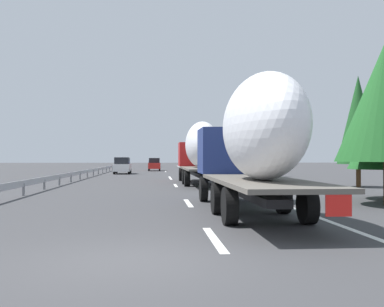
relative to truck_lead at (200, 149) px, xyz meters
The scene contains 18 objects.
ground_plane 17.22m from the truck_lead, 12.19° to the left, with size 260.00×260.00×0.00m, color #38383A.
lane_stripe_0 21.56m from the truck_lead, behind, with size 3.20×0.20×0.01m, color white.
lane_stripe_1 13.56m from the truck_lead, behind, with size 3.20×0.20×0.01m, color white.
lane_stripe_2 3.42m from the truck_lead, 131.01° to the left, with size 3.20×0.20×0.01m, color white.
lane_stripe_3 8.88m from the truck_lead, 12.17° to the left, with size 3.20×0.20×0.01m, color white.
lane_stripe_4 11.89m from the truck_lead, ahead, with size 3.20×0.20×0.01m, color white.
lane_stripe_5 29.87m from the truck_lead, ahead, with size 3.20×0.20×0.01m, color white.
edge_line_right 21.88m from the truck_lead, ahead, with size 110.00×0.20×0.01m, color white.
truck_lead is the anchor object (origin of this frame).
truck_trailing 17.15m from the truck_lead, behind, with size 12.17×2.55×4.31m.
car_blue_sedan 62.25m from the truck_lead, ahead, with size 4.66×1.89×1.83m.
car_red_compact 33.67m from the truck_lead, ahead, with size 4.29×1.75×1.86m.
car_white_van 22.39m from the truck_lead, 18.32° to the left, with size 4.78×1.88×1.93m.
road_sign 24.74m from the truck_lead, ahead, with size 0.10×0.90×3.01m.
tree_0 57.37m from the truck_lead, ahead, with size 3.11×3.11×5.16m.
tree_1 10.70m from the truck_lead, 111.66° to the right, with size 2.66×2.66×7.14m.
tree_4 13.90m from the truck_lead, 27.41° to the right, with size 3.82×3.82×7.14m.
guardrail_median 21.96m from the truck_lead, 26.03° to the left, with size 94.00×0.10×0.76m.
Camera 1 is at (-8.07, -0.47, 1.84)m, focal length 41.72 mm.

